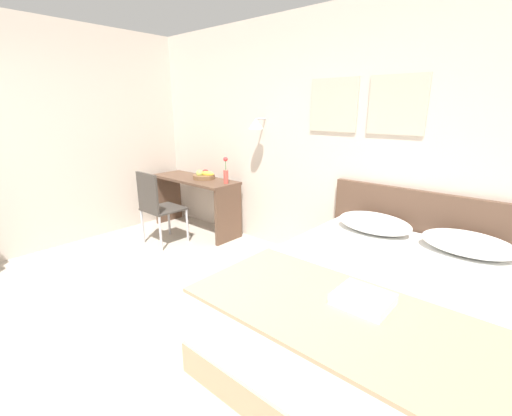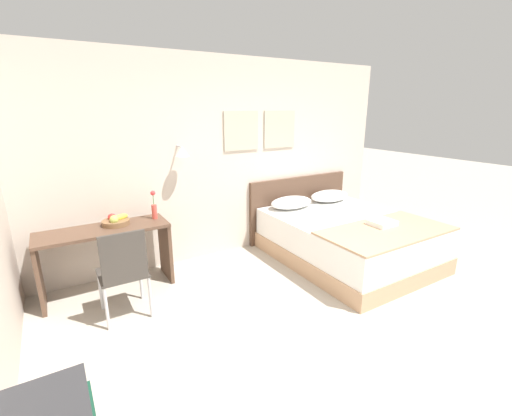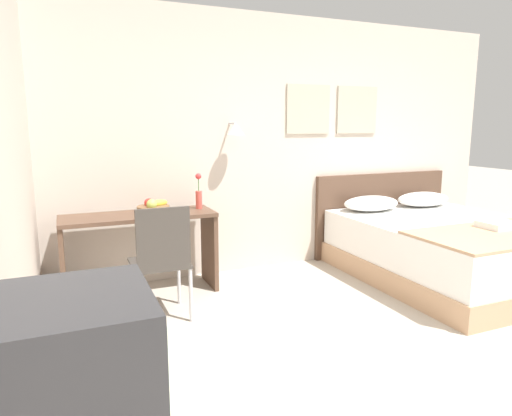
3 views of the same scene
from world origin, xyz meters
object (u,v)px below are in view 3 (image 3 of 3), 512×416
object	(u,v)px
pillow_left	(371,203)
television	(79,372)
headboard	(381,213)
desk	(140,237)
pillow_right	(423,199)
desk_chair	(162,255)
throw_blanket	(504,233)
folded_towel_near_foot	(497,225)
flower_vase	(199,195)
bed	(448,250)
fruit_bowl	(153,207)

from	to	relation	value
pillow_left	television	size ratio (longest dim) A/B	1.42
headboard	desk	size ratio (longest dim) A/B	1.33
pillow_right	desk_chair	xyz separation A→B (m)	(-3.22, -0.67, -0.13)
throw_blanket	folded_towel_near_foot	xyz separation A→B (m)	(0.09, 0.15, 0.04)
pillow_left	headboard	bearing A→B (deg)	37.57
headboard	television	world-z (taller)	television
pillow_right	desk	size ratio (longest dim) A/B	0.49
pillow_right	flower_vase	distance (m)	2.72
bed	fruit_bowl	bearing A→B (deg)	163.30
bed	desk_chair	xyz separation A→B (m)	(-2.85, 0.11, 0.25)
fruit_bowl	television	bearing A→B (deg)	-104.54
fruit_bowl	desk	bearing A→B (deg)	-159.54
bed	fruit_bowl	size ratio (longest dim) A/B	6.92
flower_vase	pillow_right	bearing A→B (deg)	-0.91
desk	fruit_bowl	world-z (taller)	fruit_bowl
flower_vase	television	xyz separation A→B (m)	(-1.17, -2.85, -0.04)
headboard	desk	world-z (taller)	headboard
folded_towel_near_foot	television	xyz separation A→B (m)	(-3.60, -1.57, 0.20)
television	desk	bearing A→B (deg)	77.98
pillow_left	pillow_right	world-z (taller)	same
pillow_left	desk_chair	size ratio (longest dim) A/B	0.71
desk	throw_blanket	bearing A→B (deg)	-25.35
pillow_right	throw_blanket	world-z (taller)	pillow_right
headboard	pillow_right	bearing A→B (deg)	-37.57
pillow_left	flower_vase	world-z (taller)	flower_vase
pillow_right	desk	bearing A→B (deg)	-179.89
pillow_right	folded_towel_near_foot	bearing A→B (deg)	-102.77
headboard	pillow_left	bearing A→B (deg)	-142.43
desk_chair	fruit_bowl	xyz separation A→B (m)	(0.08, 0.72, 0.25)
fruit_bowl	pillow_right	bearing A→B (deg)	-0.87
folded_towel_near_foot	fruit_bowl	bearing A→B (deg)	155.74
bed	headboard	bearing A→B (deg)	90.00
bed	headboard	size ratio (longest dim) A/B	1.15
throw_blanket	flower_vase	xyz separation A→B (m)	(-2.34, 1.43, 0.28)
headboard	desk	distance (m)	2.93
pillow_right	fruit_bowl	distance (m)	3.14
pillow_right	television	size ratio (longest dim) A/B	1.42
bed	throw_blanket	xyz separation A→B (m)	(-0.00, -0.60, 0.31)
fruit_bowl	bed	bearing A→B (deg)	-16.70
pillow_right	folded_towel_near_foot	distance (m)	1.27
pillow_left	throw_blanket	bearing A→B (deg)	-75.03
flower_vase	television	bearing A→B (deg)	-112.34
pillow_right	flower_vase	bearing A→B (deg)	179.09
fruit_bowl	television	size ratio (longest dim) A/B	0.64
bed	pillow_left	distance (m)	0.95
folded_towel_near_foot	desk_chair	world-z (taller)	desk_chair
flower_vase	television	distance (m)	3.08
fruit_bowl	flower_vase	distance (m)	0.44
flower_vase	headboard	bearing A→B (deg)	5.91
pillow_left	desk	world-z (taller)	pillow_left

